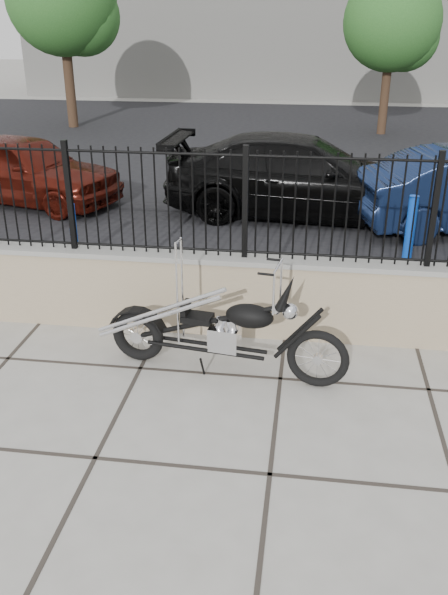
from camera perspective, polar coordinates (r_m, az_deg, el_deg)
The scene contains 10 objects.
ground_plane at distance 5.68m, azimuth -11.59°, elevation -14.08°, with size 90.00×90.00×0.00m, color #99968E.
parking_lot at distance 17.08m, azimuth 2.17°, elevation 12.77°, with size 30.00×30.00×0.00m, color black.
retaining_wall at distance 7.48m, azimuth -5.82°, elevation 0.67°, with size 14.00×0.36×0.96m, color gray.
iron_fence at distance 7.12m, azimuth -6.19°, elevation 8.64°, with size 14.00×0.08×1.20m, color black.
chopper_motorcycle at distance 6.39m, azimuth -0.37°, elevation -1.11°, with size 2.43×0.43×1.46m, color black, non-canonical shape.
car_red at distance 13.14m, azimuth -17.69°, elevation 11.04°, with size 1.59×3.94×1.34m, color #4B120A.
car_black at distance 11.80m, azimuth 7.00°, elevation 10.82°, with size 2.03×4.99×1.45m, color black.
bollard_a at distance 9.69m, azimuth -13.45°, elevation 5.62°, with size 0.11×0.11×0.92m, color #0E27D8.
bollard_b at distance 9.44m, azimuth 16.46°, elevation 5.49°, with size 0.14×0.14×1.14m, color blue.
tree_right at distance 20.44m, azimuth 15.04°, elevation 23.37°, with size 2.81×2.81×4.75m.
Camera 1 is at (1.70, -4.13, 3.50)m, focal length 38.00 mm.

